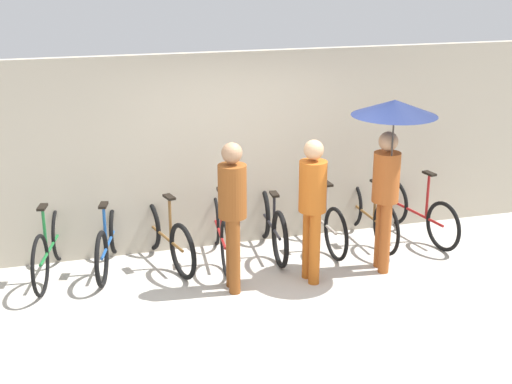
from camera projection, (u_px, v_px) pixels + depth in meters
ground_plane at (283, 308)px, 7.78m from camera, size 30.00×30.00×0.00m
back_wall at (236, 150)px, 9.21m from camera, size 12.81×0.12×2.54m
parked_bicycle_0 at (50, 246)px, 8.48m from camera, size 0.55×1.69×1.09m
parked_bicycle_1 at (109, 241)px, 8.69m from camera, size 0.57×1.62×1.04m
parked_bicycle_2 at (165, 236)px, 8.84m from camera, size 0.59×1.68×1.00m
parked_bicycle_3 at (220, 231)px, 8.97m from camera, size 0.44×1.64×1.10m
parked_bicycle_4 at (271, 224)px, 9.19m from camera, size 0.44×1.70×1.09m
parked_bicycle_5 at (320, 219)px, 9.38m from camera, size 0.44×1.68×1.05m
parked_bicycle_6 at (368, 213)px, 9.58m from camera, size 0.44×1.76×1.09m
parked_bicycle_7 at (417, 212)px, 9.68m from camera, size 0.48×1.73×1.04m
pedestrian_leading at (232, 205)px, 7.91m from camera, size 0.32×0.32×1.75m
pedestrian_center at (312, 200)px, 8.15m from camera, size 0.32×0.32×1.72m
pedestrian_trailing at (391, 140)px, 8.15m from camera, size 0.98×0.98×2.13m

